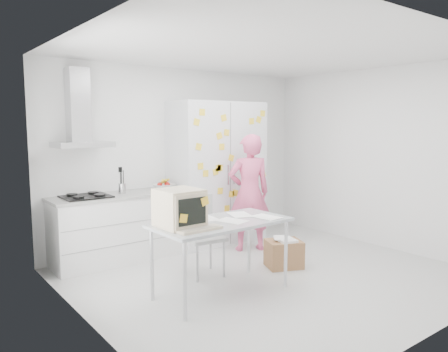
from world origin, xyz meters
TOP-DOWN VIEW (x-y plane):
  - floor at (0.00, 0.00)m, footprint 4.50×4.00m
  - walls at (0.00, 0.72)m, footprint 4.52×4.01m
  - ceiling at (0.00, 0.00)m, footprint 4.50×4.00m
  - counter_run at (-1.20, 1.70)m, footprint 1.84×0.63m
  - range_hood at (-1.65, 1.84)m, footprint 0.70×0.48m
  - tall_cabinet at (0.45, 1.67)m, footprint 1.50×0.68m
  - person at (0.52, 1.00)m, footprint 0.74×0.63m
  - desk at (-1.13, -0.06)m, footprint 1.52×0.79m
  - chair at (-0.62, 0.57)m, footprint 0.50×0.50m
  - cardboard_box at (0.37, 0.12)m, footprint 0.55×0.50m

SIDE VIEW (x-z plane):
  - floor at x=0.00m, z-range -0.02..0.00m
  - cardboard_box at x=0.37m, z-range -0.01..0.38m
  - counter_run at x=-1.20m, z-range -0.17..1.11m
  - chair at x=-0.62m, z-range 0.06..1.04m
  - person at x=0.52m, z-range 0.00..1.72m
  - desk at x=-1.13m, z-range 0.31..1.51m
  - tall_cabinet at x=0.45m, z-range 0.00..2.20m
  - walls at x=0.00m, z-range 0.00..2.70m
  - range_hood at x=-1.65m, z-range 1.45..2.46m
  - ceiling at x=0.00m, z-range 2.69..2.71m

